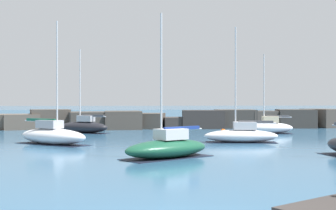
{
  "coord_description": "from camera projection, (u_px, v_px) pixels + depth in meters",
  "views": [
    {
      "loc": [
        -1.86,
        -12.39,
        3.46
      ],
      "look_at": [
        2.09,
        22.23,
        3.13
      ],
      "focal_mm": 50.0,
      "sensor_mm": 36.0,
      "label": 1
    }
  ],
  "objects": [
    {
      "name": "sailboat_moored_1",
      "position": [
        241.0,
        135.0,
        38.56
      ],
      "size": [
        6.32,
        2.93,
        9.53
      ],
      "color": "silver",
      "rests_on": "ground"
    },
    {
      "name": "sailboat_moored_4",
      "position": [
        167.0,
        147.0,
        28.22
      ],
      "size": [
        6.28,
        5.2,
        8.69
      ],
      "color": "#195138",
      "rests_on": "ground"
    },
    {
      "name": "open_sea_beyond",
      "position": [
        122.0,
        114.0,
        117.4
      ],
      "size": [
        400.0,
        116.0,
        0.01
      ],
      "color": "#235175",
      "rests_on": "ground"
    },
    {
      "name": "sailboat_moored_0",
      "position": [
        268.0,
        127.0,
        48.96
      ],
      "size": [
        5.47,
        2.77,
        8.34
      ],
      "color": "white",
      "rests_on": "ground"
    },
    {
      "name": "mooring_buoy_orange_near",
      "position": [
        223.0,
        131.0,
        47.98
      ],
      "size": [
        0.56,
        0.56,
        0.76
      ],
      "color": "#EA5914",
      "rests_on": "ground"
    },
    {
      "name": "sailboat_moored_7",
      "position": [
        84.0,
        126.0,
        49.66
      ],
      "size": [
        5.89,
        4.39,
        8.92
      ],
      "color": "black",
      "rests_on": "ground"
    },
    {
      "name": "breakwater_jetty",
      "position": [
        142.0,
        120.0,
        57.96
      ],
      "size": [
        54.53,
        7.41,
        2.38
      ],
      "color": "#4C443D",
      "rests_on": "ground"
    },
    {
      "name": "sailboat_moored_2",
      "position": [
        52.0,
        135.0,
        36.9
      ],
      "size": [
        6.55,
        5.88,
        9.7
      ],
      "color": "white",
      "rests_on": "ground"
    }
  ]
}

